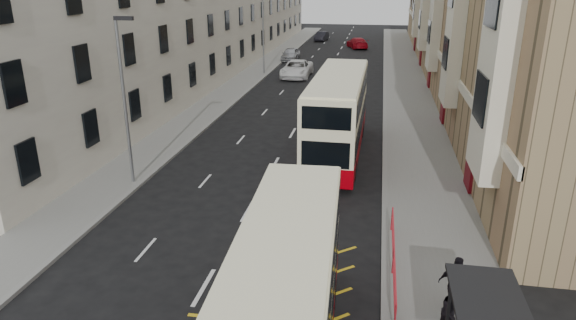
% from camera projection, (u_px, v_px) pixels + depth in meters
% --- Properties ---
extents(pavement_right, '(4.00, 120.00, 0.15)m').
position_uv_depth(pavement_right, '(411.00, 108.00, 39.97)').
color(pavement_right, slate).
rests_on(pavement_right, ground).
extents(pavement_left, '(3.00, 120.00, 0.15)m').
position_uv_depth(pavement_left, '(219.00, 100.00, 42.51)').
color(pavement_left, slate).
rests_on(pavement_left, ground).
extents(kerb_right, '(0.25, 120.00, 0.15)m').
position_uv_depth(kerb_right, '(385.00, 107.00, 40.30)').
color(kerb_right, gray).
rests_on(kerb_right, ground).
extents(kerb_left, '(0.25, 120.00, 0.15)m').
position_uv_depth(kerb_left, '(237.00, 100.00, 42.26)').
color(kerb_left, gray).
rests_on(kerb_left, ground).
extents(road_markings, '(10.00, 110.00, 0.01)m').
position_uv_depth(road_markings, '(328.00, 71.00, 55.18)').
color(road_markings, silver).
rests_on(road_markings, ground).
extents(terrace_left, '(9.18, 79.00, 13.25)m').
position_uv_depth(terrace_left, '(207.00, 7.00, 55.61)').
color(terrace_left, silver).
rests_on(terrace_left, ground).
extents(guard_railing, '(0.06, 6.56, 1.01)m').
position_uv_depth(guard_railing, '(394.00, 255.00, 17.55)').
color(guard_railing, red).
rests_on(guard_railing, pavement_right).
extents(street_lamp_near, '(0.93, 0.18, 8.00)m').
position_uv_depth(street_lamp_near, '(125.00, 93.00, 24.11)').
color(street_lamp_near, gray).
rests_on(street_lamp_near, pavement_left).
extents(street_lamp_far, '(0.93, 0.18, 8.00)m').
position_uv_depth(street_lamp_far, '(264.00, 29.00, 51.86)').
color(street_lamp_far, gray).
rests_on(street_lamp_far, pavement_left).
extents(double_decker_front, '(2.85, 10.46, 4.13)m').
position_uv_depth(double_decker_front, '(283.00, 312.00, 12.58)').
color(double_decker_front, '#FBF5C6').
rests_on(double_decker_front, ground).
extents(double_decker_rear, '(2.83, 11.77, 4.68)m').
position_uv_depth(double_decker_rear, '(338.00, 115.00, 29.03)').
color(double_decker_rear, '#FBF5C6').
rests_on(double_decker_rear, ground).
extents(pedestrian_mid, '(0.97, 0.90, 1.60)m').
position_uv_depth(pedestrian_mid, '(452.00, 312.00, 14.46)').
color(pedestrian_mid, black).
rests_on(pedestrian_mid, pavement_right).
extents(pedestrian_far, '(1.18, 0.77, 1.86)m').
position_uv_depth(pedestrian_far, '(457.00, 285.00, 15.48)').
color(pedestrian_far, black).
rests_on(pedestrian_far, pavement_right).
extents(white_van, '(2.77, 6.01, 1.67)m').
position_uv_depth(white_van, '(297.00, 69.00, 51.93)').
color(white_van, white).
rests_on(white_van, ground).
extents(car_silver, '(1.91, 4.56, 1.54)m').
position_uv_depth(car_silver, '(291.00, 54.00, 61.72)').
color(car_silver, '#A7A9AE').
rests_on(car_silver, ground).
extents(car_dark, '(2.00, 4.44, 1.41)m').
position_uv_depth(car_dark, '(322.00, 36.00, 79.88)').
color(car_dark, black).
rests_on(car_dark, ground).
extents(car_red, '(3.57, 5.55, 1.50)m').
position_uv_depth(car_red, '(357.00, 43.00, 71.99)').
color(car_red, maroon).
rests_on(car_red, ground).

